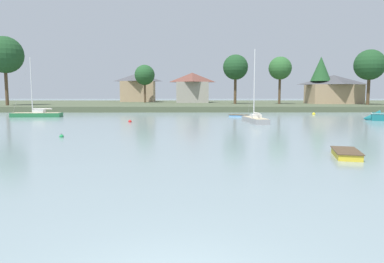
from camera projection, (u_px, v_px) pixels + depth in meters
far_shore_bank at (187, 105)px, 89.00m from camera, size 164.94×50.91×1.01m
sailboat_green at (37, 116)px, 52.03m from camera, size 7.05×2.15×8.90m
dinghy_skyblue at (239, 116)px, 51.80m from camera, size 2.92×2.37×0.48m
dinghy_yellow at (346, 155)px, 19.79m from camera, size 2.03×3.22×0.52m
sailboat_grey at (255, 121)px, 42.20m from camera, size 2.23×6.42×8.96m
mooring_buoy_green at (62, 136)px, 28.50m from camera, size 0.34×0.34×0.39m
mooring_buoy_yellow at (314, 114)px, 57.64m from camera, size 0.51×0.51×0.56m
mooring_buoy_red at (130, 122)px, 42.95m from camera, size 0.40×0.40×0.46m
shore_tree_right at (5, 55)px, 69.35m from camera, size 7.04×7.04×13.26m
shore_tree_left_mid at (235, 67)px, 79.15m from camera, size 5.51×5.51×10.80m
shore_tree_inland_a at (145, 75)px, 89.93m from camera, size 5.02×5.02×9.38m
shore_tree_far_right at (370, 65)px, 73.60m from camera, size 6.19×6.19×11.24m
shore_tree_center at (321, 69)px, 80.84m from camera, size 4.49×4.49×10.53m
shore_tree_left at (280, 68)px, 78.69m from camera, size 4.99×4.99×10.29m
cottage_hillside at (192, 87)px, 90.66m from camera, size 8.41×8.78×7.46m
cottage_eastern at (333, 89)px, 81.87m from camera, size 11.85×8.27×6.44m
cottage_behind_trees at (138, 87)px, 98.32m from camera, size 9.56×6.52×7.71m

